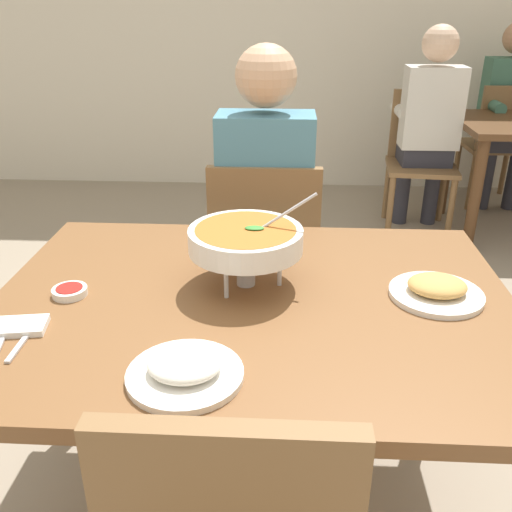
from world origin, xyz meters
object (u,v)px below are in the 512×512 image
(chair_bg_middle, at_px, (421,152))
(sauce_dish, at_px, (70,291))
(patron_bg_middle, at_px, (429,118))
(appetizer_plate, at_px, (437,290))
(chair_bg_left, at_px, (500,139))
(curry_bowl, at_px, (246,240))
(chair_diner_main, at_px, (265,254))
(patron_bg_left, at_px, (509,106))
(diner_main, at_px, (266,196))
(rice_plate, at_px, (185,370))
(dining_table_main, at_px, (253,330))

(chair_bg_middle, bearing_deg, sauce_dish, -120.30)
(chair_bg_middle, bearing_deg, patron_bg_middle, -78.74)
(appetizer_plate, relative_size, chair_bg_left, 0.27)
(curry_bowl, xyz_separation_m, chair_bg_middle, (1.00, 2.40, -0.36))
(curry_bowl, distance_m, sauce_dish, 0.48)
(chair_diner_main, relative_size, chair_bg_middle, 1.00)
(patron_bg_left, bearing_deg, chair_bg_left, -145.41)
(diner_main, relative_size, patron_bg_middle, 1.00)
(patron_bg_left, bearing_deg, chair_bg_middle, -146.92)
(sauce_dish, bearing_deg, rice_plate, -42.54)
(chair_diner_main, relative_size, curry_bowl, 2.71)
(curry_bowl, height_order, rice_plate, curry_bowl)
(chair_bg_middle, relative_size, patron_bg_left, 0.69)
(dining_table_main, relative_size, curry_bowl, 4.05)
(chair_bg_left, bearing_deg, appetizer_plate, -112.07)
(dining_table_main, relative_size, appetizer_plate, 5.60)
(rice_plate, bearing_deg, curry_bowl, 77.23)
(rice_plate, xyz_separation_m, patron_bg_middle, (1.10, 2.76, -0.02))
(curry_bowl, height_order, patron_bg_left, patron_bg_left)
(diner_main, relative_size, appetizer_plate, 5.46)
(chair_diner_main, xyz_separation_m, sauce_dish, (-0.48, -0.80, 0.25))
(dining_table_main, distance_m, chair_bg_middle, 2.66)
(appetizer_plate, bearing_deg, sauce_dish, -177.34)
(patron_bg_middle, bearing_deg, patron_bg_left, 36.58)
(dining_table_main, bearing_deg, rice_plate, -109.00)
(chair_diner_main, height_order, patron_bg_middle, patron_bg_middle)
(dining_table_main, height_order, appetizer_plate, appetizer_plate)
(diner_main, bearing_deg, dining_table_main, -90.00)
(chair_bg_middle, bearing_deg, diner_main, -120.54)
(chair_diner_main, relative_size, rice_plate, 3.75)
(dining_table_main, bearing_deg, chair_diner_main, 90.00)
(patron_bg_left, relative_size, patron_bg_middle, 1.00)
(rice_plate, xyz_separation_m, chair_bg_middle, (1.09, 2.81, -0.26))
(curry_bowl, bearing_deg, patron_bg_middle, 66.69)
(diner_main, bearing_deg, patron_bg_left, 51.66)
(dining_table_main, xyz_separation_m, appetizer_plate, (0.47, 0.03, 0.12))
(dining_table_main, distance_m, patron_bg_middle, 2.61)
(chair_diner_main, bearing_deg, dining_table_main, -90.00)
(sauce_dish, bearing_deg, dining_table_main, 1.29)
(chair_diner_main, xyz_separation_m, patron_bg_middle, (0.99, 1.63, 0.24))
(chair_diner_main, height_order, curry_bowl, curry_bowl)
(dining_table_main, bearing_deg, diner_main, 90.00)
(chair_bg_left, bearing_deg, patron_bg_left, 34.59)
(appetizer_plate, bearing_deg, rice_plate, -147.67)
(rice_plate, relative_size, patron_bg_left, 0.18)
(appetizer_plate, height_order, chair_bg_middle, chair_bg_middle)
(dining_table_main, height_order, sauce_dish, sauce_dish)
(sauce_dish, height_order, patron_bg_middle, patron_bg_middle)
(chair_diner_main, xyz_separation_m, curry_bowl, (-0.02, -0.71, 0.36))
(chair_bg_left, bearing_deg, dining_table_main, -119.41)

